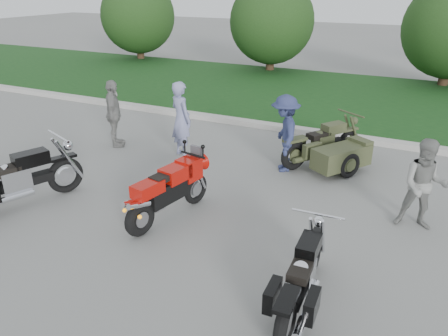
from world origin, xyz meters
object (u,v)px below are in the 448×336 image
at_px(person_denim, 285,134).
at_px(person_back, 114,114).
at_px(cruiser_right, 301,282).
at_px(cruiser_left, 9,184).
at_px(cruiser_sidecar, 332,152).
at_px(person_stripe, 181,119).
at_px(person_grey, 425,185).
at_px(sportbike_red, 167,190).

bearing_deg(person_denim, person_back, -109.88).
bearing_deg(cruiser_right, cruiser_left, 174.54).
xyz_separation_m(cruiser_sidecar, person_denim, (-0.93, -0.48, 0.42)).
distance_m(person_stripe, person_grey, 5.34).
bearing_deg(sportbike_red, cruiser_left, -150.59).
bearing_deg(cruiser_sidecar, person_back, -137.41).
bearing_deg(cruiser_left, person_stripe, 90.89).
height_order(cruiser_left, cruiser_right, cruiser_left).
height_order(cruiser_left, person_back, person_back).
relative_size(cruiser_sidecar, person_grey, 1.37).
bearing_deg(person_grey, person_stripe, 160.44).
relative_size(cruiser_left, person_grey, 1.57).
relative_size(cruiser_left, person_denim, 1.46).
distance_m(cruiser_sidecar, person_stripe, 3.45).
distance_m(person_grey, person_denim, 3.11).
relative_size(sportbike_red, cruiser_right, 0.95).
xyz_separation_m(cruiser_sidecar, person_grey, (1.88, -1.79, 0.36)).
xyz_separation_m(cruiser_right, person_back, (-5.84, 3.68, 0.42)).
bearing_deg(cruiser_sidecar, cruiser_right, -48.55).
bearing_deg(cruiser_left, sportbike_red, 40.60).
xyz_separation_m(person_grey, person_denim, (-2.82, 1.31, 0.06)).
distance_m(cruiser_right, person_grey, 3.04).
bearing_deg(person_denim, cruiser_sidecar, 91.80).
xyz_separation_m(cruiser_sidecar, person_stripe, (-3.34, -0.71, 0.47)).
distance_m(cruiser_left, person_grey, 7.07).
bearing_deg(person_back, person_stripe, -118.84).
bearing_deg(person_stripe, sportbike_red, 144.34).
height_order(person_grey, person_back, person_back).
bearing_deg(person_stripe, cruiser_sidecar, -140.12).
bearing_deg(person_grey, cruiser_right, -121.05).
distance_m(cruiser_left, person_denim, 5.40).
distance_m(cruiser_left, person_back, 3.47).
xyz_separation_m(cruiser_left, cruiser_sidecar, (4.72, 4.32, -0.09)).
relative_size(cruiser_left, person_stripe, 1.38).
height_order(cruiser_left, person_stripe, person_stripe).
bearing_deg(person_stripe, person_denim, -146.63).
distance_m(sportbike_red, person_stripe, 3.01).
bearing_deg(cruiser_right, sportbike_red, 153.65).
distance_m(sportbike_red, person_grey, 4.21).
xyz_separation_m(sportbike_red, person_denim, (1.07, 2.91, 0.28)).
xyz_separation_m(sportbike_red, cruiser_sidecar, (2.01, 3.39, -0.14)).
bearing_deg(cruiser_sidecar, person_stripe, -135.13).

